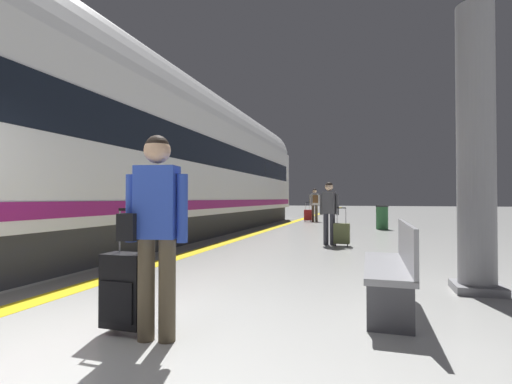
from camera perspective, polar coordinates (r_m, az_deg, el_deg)
name	(u,v)px	position (r m, az deg, el deg)	size (l,w,h in m)	color
ground_plane	(11,354)	(3.56, -33.27, -19.89)	(120.00, 120.00, 0.00)	silver
safety_line_strip	(257,233)	(12.75, 0.16, -6.23)	(0.36, 80.00, 0.01)	yellow
tactile_edge_band	(248,233)	(12.85, -1.29, -6.19)	(0.63, 80.00, 0.01)	slate
high_speed_train	(128,145)	(9.94, -18.92, 6.77)	(2.94, 27.07, 4.97)	#38383D
traveller_foreground	(155,221)	(3.20, -15.11, -4.33)	(0.54, 0.34, 1.69)	brown
rolling_suitcase_foreground	(125,290)	(3.53, -19.27, -13.87)	(0.38, 0.24, 1.08)	black
passenger_near	(329,208)	(9.63, 11.06, -2.46)	(0.49, 0.23, 1.58)	#383842
suitcase_near	(342,233)	(9.48, 12.91, -6.16)	(0.39, 0.25, 0.95)	#596038
passenger_mid	(315,202)	(19.31, 8.92, -1.50)	(0.49, 0.40, 1.67)	brown
suitcase_mid	(308,215)	(19.17, 7.87, -3.50)	(0.41, 0.28, 0.99)	#A51E1E
platform_pillar	(476,154)	(5.46, 30.45, 5.03)	(0.56, 0.56, 3.60)	gray
platform_bench	(393,264)	(4.24, 20.05, -10.29)	(0.44, 1.70, 0.91)	#99999E
waste_bin	(382,217)	(15.01, 18.62, -3.65)	(0.46, 0.46, 0.91)	#2D6638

